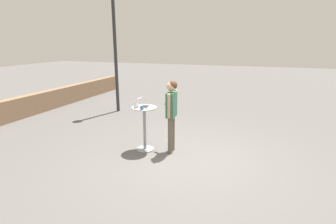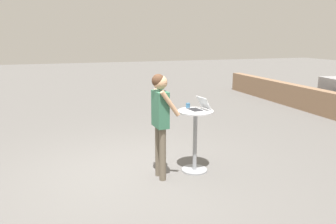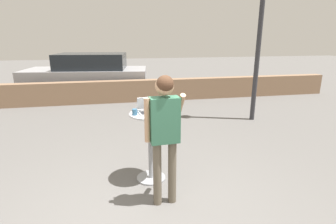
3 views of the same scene
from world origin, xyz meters
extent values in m
plane|color=#5B5956|center=(0.00, 0.00, 0.00)|extent=(50.00, 50.00, 0.00)
cylinder|color=gray|center=(0.19, 1.11, 0.01)|extent=(0.45, 0.45, 0.03)
cylinder|color=gray|center=(0.19, 1.11, 0.54)|extent=(0.07, 0.07, 1.03)
cylinder|color=#B7B7BC|center=(0.19, 1.11, 1.07)|extent=(0.61, 0.61, 0.02)
cube|color=silver|center=(0.19, 1.10, 1.09)|extent=(0.34, 0.27, 0.02)
cube|color=black|center=(0.19, 1.10, 1.10)|extent=(0.30, 0.22, 0.00)
cube|color=silver|center=(0.16, 1.26, 1.20)|extent=(0.33, 0.16, 0.21)
cube|color=white|center=(0.17, 1.26, 1.20)|extent=(0.30, 0.14, 0.18)
cylinder|color=#336084|center=(-0.04, 1.06, 1.12)|extent=(0.07, 0.07, 0.09)
torus|color=#336084|center=(0.01, 1.06, 1.13)|extent=(0.04, 0.01, 0.04)
cylinder|color=brown|center=(0.18, 0.45, 0.44)|extent=(0.11, 0.11, 0.88)
cylinder|color=brown|center=(0.39, 0.46, 0.44)|extent=(0.11, 0.11, 0.88)
cube|color=#33664C|center=(0.29, 0.45, 1.17)|extent=(0.38, 0.20, 0.58)
sphere|color=tan|center=(0.29, 0.45, 1.60)|extent=(0.23, 0.23, 0.23)
sphere|color=#472D1E|center=(0.29, 0.43, 1.63)|extent=(0.21, 0.21, 0.21)
cylinder|color=tan|center=(0.07, 0.44, 1.19)|extent=(0.07, 0.07, 0.55)
cylinder|color=tan|center=(0.50, 0.55, 1.30)|extent=(0.09, 0.33, 0.42)
cylinder|color=#2D2D33|center=(3.30, 3.64, 2.44)|extent=(0.12, 0.12, 4.87)
camera|label=1|loc=(-5.31, -1.43, 2.58)|focal=28.00mm
camera|label=2|loc=(5.15, -1.02, 2.30)|focal=35.00mm
camera|label=3|loc=(-0.28, -2.58, 2.17)|focal=28.00mm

